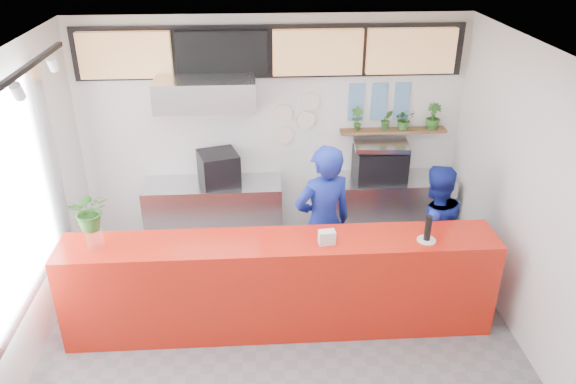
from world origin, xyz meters
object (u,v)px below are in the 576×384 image
(staff_center, at_px, (323,224))
(panini_oven, at_px, (219,168))
(pepper_mill, at_px, (428,228))
(service_counter, at_px, (280,285))
(staff_right, at_px, (431,231))
(espresso_machine, at_px, (380,164))

(staff_center, bearing_deg, panini_oven, -62.39)
(staff_center, distance_m, pepper_mill, 1.22)
(service_counter, relative_size, staff_right, 2.76)
(service_counter, distance_m, espresso_machine, 2.35)
(service_counter, xyz_separation_m, staff_right, (1.76, 0.56, 0.26))
(service_counter, height_order, staff_right, staff_right)
(service_counter, height_order, panini_oven, panini_oven)
(staff_right, bearing_deg, staff_center, -8.20)
(espresso_machine, bearing_deg, staff_right, -75.53)
(service_counter, relative_size, panini_oven, 9.48)
(espresso_machine, height_order, pepper_mill, pepper_mill)
(staff_right, xyz_separation_m, pepper_mill, (-0.28, -0.65, 0.43))
(service_counter, xyz_separation_m, staff_center, (0.51, 0.57, 0.40))
(staff_center, height_order, staff_right, staff_center)
(staff_right, relative_size, pepper_mill, 6.07)
(staff_center, bearing_deg, service_counter, 31.05)
(pepper_mill, bearing_deg, staff_right, 66.89)
(staff_right, bearing_deg, pepper_mill, 59.46)
(espresso_machine, bearing_deg, service_counter, -129.56)
(panini_oven, xyz_separation_m, espresso_machine, (2.11, 0.00, -0.00))
(staff_center, relative_size, staff_right, 1.16)
(pepper_mill, bearing_deg, panini_oven, 139.13)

